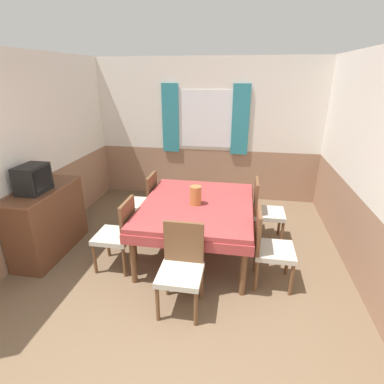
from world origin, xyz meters
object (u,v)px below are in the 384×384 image
(tv, at_px, (33,179))
(chair_head_near, at_px, (181,265))
(chair_right_far, at_px, (264,209))
(dining_table, at_px, (197,210))
(sideboard, at_px, (48,221))
(vase, at_px, (196,195))
(chair_left_far, at_px, (144,201))
(chair_left_near, at_px, (119,232))
(chair_right_near, at_px, (269,245))

(tv, bearing_deg, chair_head_near, -16.87)
(chair_right_far, xyz_separation_m, chair_head_near, (-0.90, -1.54, 0.00))
(dining_table, xyz_separation_m, chair_right_far, (0.90, 0.50, -0.14))
(sideboard, relative_size, vase, 4.78)
(dining_table, height_order, chair_head_near, chair_head_near)
(chair_head_near, bearing_deg, chair_left_far, -59.66)
(vase, bearing_deg, tv, -168.68)
(chair_left_far, bearing_deg, vase, -121.39)
(chair_right_far, distance_m, tv, 3.09)
(chair_left_near, xyz_separation_m, tv, (-1.09, 0.06, 0.60))
(chair_head_near, distance_m, chair_left_near, 1.05)
(chair_left_far, height_order, vase, vase)
(sideboard, bearing_deg, chair_head_near, -19.60)
(chair_head_near, xyz_separation_m, chair_left_near, (-0.90, 0.54, 0.00))
(dining_table, relative_size, chair_right_far, 1.88)
(chair_head_near, xyz_separation_m, chair_right_near, (0.90, 0.54, 0.00))
(dining_table, bearing_deg, vase, -113.95)
(dining_table, xyz_separation_m, chair_left_far, (-0.90, 0.50, -0.14))
(dining_table, bearing_deg, tv, -167.69)
(dining_table, relative_size, chair_left_far, 1.88)
(dining_table, height_order, chair_right_near, chair_right_near)
(dining_table, xyz_separation_m, chair_left_near, (-0.90, -0.50, -0.14))
(chair_left_far, xyz_separation_m, chair_right_far, (1.80, 0.00, 0.00))
(chair_right_near, bearing_deg, chair_left_far, -119.01)
(tv, height_order, vase, tv)
(dining_table, xyz_separation_m, vase, (-0.02, -0.04, 0.22))
(chair_right_far, bearing_deg, sideboard, -73.88)
(chair_left_near, bearing_deg, chair_right_near, -90.00)
(dining_table, distance_m, tv, 2.09)
(chair_left_far, distance_m, tv, 1.56)
(vase, bearing_deg, chair_head_near, -89.00)
(chair_head_near, distance_m, vase, 1.06)
(chair_right_near, bearing_deg, tv, -91.28)
(chair_left_near, xyz_separation_m, vase, (0.88, 0.46, 0.36))
(chair_right_near, xyz_separation_m, sideboard, (-2.88, 0.17, -0.02))
(sideboard, height_order, tv, tv)
(chair_head_near, bearing_deg, chair_right_far, -120.34)
(chair_left_far, distance_m, chair_left_near, 1.00)
(dining_table, xyz_separation_m, tv, (-1.99, -0.43, 0.46))
(dining_table, bearing_deg, chair_left_near, -150.99)
(chair_left_far, height_order, chair_right_near, same)
(chair_head_near, distance_m, chair_right_near, 1.05)
(chair_left_near, bearing_deg, vase, -62.49)
(chair_left_far, relative_size, chair_right_near, 1.00)
(dining_table, height_order, chair_left_far, chair_left_far)
(chair_left_far, relative_size, chair_head_near, 1.00)
(dining_table, relative_size, sideboard, 1.47)
(dining_table, xyz_separation_m, sideboard, (-1.98, -0.33, -0.17))
(dining_table, bearing_deg, chair_left_far, 150.99)
(chair_head_near, height_order, sideboard, sideboard)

